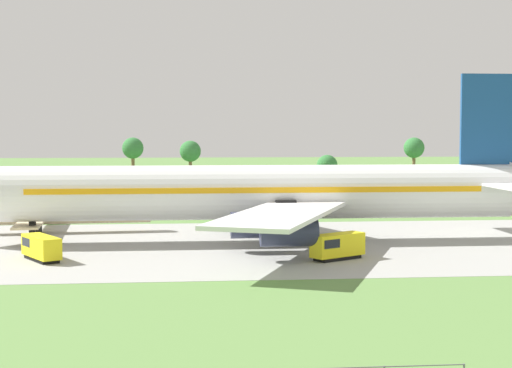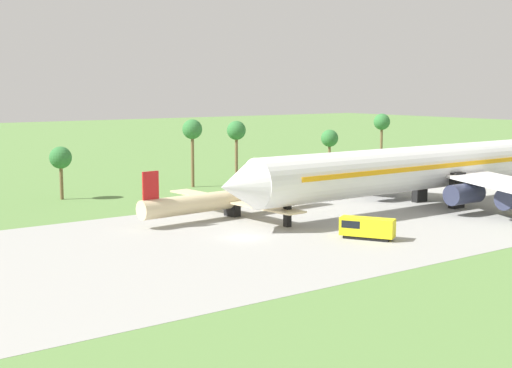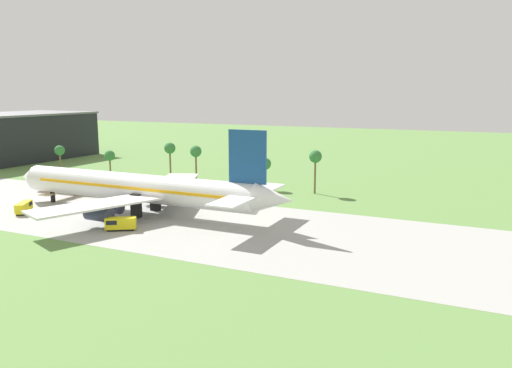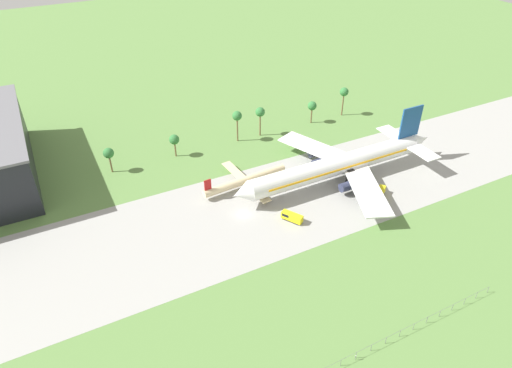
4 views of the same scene
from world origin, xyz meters
TOP-DOWN VIEW (x-y plane):
  - ground_plane at (0.00, 0.00)m, footprint 600.00×600.00m
  - taxiway_strip at (0.00, 0.00)m, footprint 320.00×44.00m
  - jet_airliner at (36.91, 2.42)m, footprint 76.67×56.96m
  - regional_aircraft at (6.97, 13.02)m, footprint 29.86×26.93m
  - baggage_tug at (42.26, -11.55)m, footprint 6.29×4.94m
  - fuel_truck at (11.51, -8.98)m, footprint 5.00×6.62m
  - perimeter_fence at (0.00, -55.00)m, footprint 80.10×0.10m
  - no_stopping_sign at (-0.43, -55.31)m, footprint 0.44×0.08m
  - palm_tree_row at (21.31, 41.88)m, footprint 99.87×3.60m

SIDE VIEW (x-z plane):
  - ground_plane at x=0.00m, z-range 0.00..0.00m
  - taxiway_strip at x=0.00m, z-range 0.00..0.02m
  - no_stopping_sign at x=-0.43m, z-range 0.21..1.89m
  - fuel_truck at x=11.51m, z-range 0.10..2.68m
  - perimeter_fence at x=0.00m, z-range 0.40..2.50m
  - baggage_tug at x=42.26m, z-range 0.10..2.84m
  - regional_aircraft at x=6.97m, z-range -1.27..6.16m
  - jet_airliner at x=36.91m, z-range -4.25..16.25m
  - palm_tree_row at x=21.31m, z-range 2.40..14.75m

